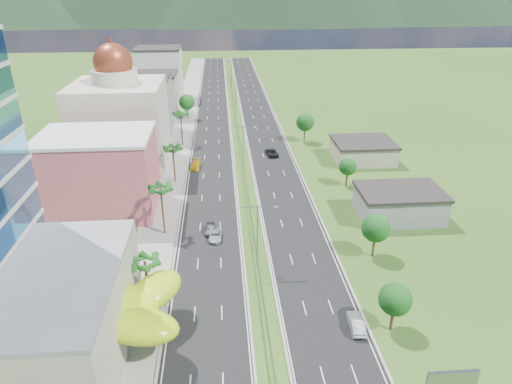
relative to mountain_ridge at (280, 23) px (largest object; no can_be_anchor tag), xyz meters
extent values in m
plane|color=#2D5119|center=(-60.00, -450.00, 0.00)|extent=(500.00, 500.00, 0.00)
cube|color=black|center=(-67.50, -360.00, 0.02)|extent=(11.00, 260.00, 0.04)
cube|color=black|center=(-52.50, -360.00, 0.02)|extent=(11.00, 260.00, 0.04)
cube|color=gray|center=(-77.00, -360.00, 0.06)|extent=(7.00, 260.00, 0.12)
cube|color=gray|center=(-60.00, -378.00, 0.62)|extent=(0.08, 216.00, 0.28)
cube|color=gray|center=(-60.00, -276.00, 0.35)|extent=(0.10, 0.12, 0.70)
cylinder|color=gray|center=(-60.00, -440.00, 5.50)|extent=(0.20, 0.20, 11.00)
cube|color=gray|center=(-61.44, -440.00, 10.80)|extent=(2.88, 0.12, 0.12)
cube|color=gray|center=(-58.56, -440.00, 10.80)|extent=(2.88, 0.12, 0.12)
cube|color=silver|center=(-62.72, -440.00, 10.70)|extent=(0.60, 0.25, 0.18)
cube|color=silver|center=(-57.28, -440.00, 10.70)|extent=(0.60, 0.25, 0.18)
cylinder|color=gray|center=(-60.00, -400.00, 5.50)|extent=(0.20, 0.20, 11.00)
cube|color=gray|center=(-61.44, -400.00, 10.80)|extent=(2.88, 0.12, 0.12)
cube|color=gray|center=(-58.56, -400.00, 10.80)|extent=(2.88, 0.12, 0.12)
cube|color=silver|center=(-62.72, -400.00, 10.70)|extent=(0.60, 0.25, 0.18)
cube|color=silver|center=(-57.28, -400.00, 10.70)|extent=(0.60, 0.25, 0.18)
cylinder|color=gray|center=(-60.00, -355.00, 5.50)|extent=(0.20, 0.20, 11.00)
cube|color=gray|center=(-61.44, -355.00, 10.80)|extent=(2.88, 0.12, 0.12)
cube|color=gray|center=(-58.56, -355.00, 10.80)|extent=(2.88, 0.12, 0.12)
cube|color=silver|center=(-62.72, -355.00, 10.70)|extent=(0.60, 0.25, 0.18)
cube|color=silver|center=(-57.28, -355.00, 10.70)|extent=(0.60, 0.25, 0.18)
cylinder|color=gray|center=(-60.00, -310.00, 5.50)|extent=(0.20, 0.20, 11.00)
cube|color=gray|center=(-61.44, -310.00, 10.80)|extent=(2.88, 0.12, 0.12)
cube|color=gray|center=(-58.56, -310.00, 10.80)|extent=(2.88, 0.12, 0.12)
cube|color=silver|center=(-62.72, -310.00, 10.70)|extent=(0.60, 0.25, 0.18)
cube|color=silver|center=(-57.28, -310.00, 10.70)|extent=(0.60, 0.25, 0.18)
cylinder|color=gray|center=(-84.00, -452.00, 2.00)|extent=(0.50, 0.50, 4.00)
cylinder|color=gray|center=(-77.00, -457.00, 2.00)|extent=(0.50, 0.50, 4.00)
cylinder|color=gray|center=(-81.00, -460.00, 2.00)|extent=(0.50, 0.50, 4.00)
cylinder|color=gray|center=(-75.00, -452.00, 2.00)|extent=(0.50, 0.50, 4.00)
cube|color=#C75167|center=(-88.00, -418.00, 7.50)|extent=(20.00, 15.00, 15.00)
cube|color=beige|center=(-88.00, -395.00, 10.00)|extent=(20.00, 20.00, 20.00)
cylinder|color=beige|center=(-88.00, -395.00, 21.50)|extent=(10.00, 10.00, 3.00)
sphere|color=maroon|center=(-88.00, -395.00, 24.50)|extent=(8.40, 8.40, 8.40)
cube|color=slate|center=(-87.00, -370.00, 8.00)|extent=(16.00, 15.00, 16.00)
cube|color=gray|center=(-87.00, -348.00, 6.50)|extent=(16.00, 15.00, 13.00)
cube|color=silver|center=(-87.00, -325.00, 9.00)|extent=(16.00, 15.00, 18.00)
cube|color=#D85919|center=(-43.00, -468.00, 4.60)|extent=(5.20, 0.35, 3.20)
cube|color=slate|center=(-32.00, -425.00, 2.50)|extent=(15.00, 10.00, 5.00)
cube|color=gray|center=(-30.00, -395.00, 2.20)|extent=(14.00, 12.00, 4.40)
cylinder|color=#47301C|center=(-75.50, -448.00, 3.75)|extent=(0.36, 0.36, 7.50)
cylinder|color=#47301C|center=(-75.50, -428.00, 4.50)|extent=(0.36, 0.36, 9.00)
cylinder|color=#47301C|center=(-75.50, -405.00, 4.00)|extent=(0.36, 0.36, 8.00)
cylinder|color=#47301C|center=(-75.50, -380.00, 4.40)|extent=(0.36, 0.36, 8.80)
cylinder|color=#47301C|center=(-75.50, -355.00, 2.45)|extent=(0.40, 0.40, 4.90)
sphere|color=#1B561A|center=(-75.50, -355.00, 5.60)|extent=(4.90, 4.90, 4.90)
cylinder|color=#47301C|center=(-44.00, -455.00, 2.10)|extent=(0.40, 0.40, 4.20)
sphere|color=#1B561A|center=(-44.00, -455.00, 4.80)|extent=(4.20, 4.20, 4.20)
cylinder|color=#47301C|center=(-41.00, -438.00, 2.27)|extent=(0.40, 0.40, 4.55)
sphere|color=#1B561A|center=(-41.00, -438.00, 5.20)|extent=(4.55, 4.55, 4.55)
cylinder|color=#47301C|center=(-38.00, -410.00, 1.92)|extent=(0.40, 0.40, 3.85)
sphere|color=#1B561A|center=(-38.00, -410.00, 4.40)|extent=(3.85, 3.85, 3.85)
cylinder|color=#47301C|center=(-42.00, -380.00, 2.45)|extent=(0.40, 0.40, 4.90)
sphere|color=#1B561A|center=(-42.00, -380.00, 5.60)|extent=(4.90, 4.90, 4.90)
imported|color=black|center=(-67.50, -428.18, 0.71)|extent=(1.69, 4.18, 1.35)
imported|color=#ABAEB3|center=(-66.53, -430.55, 0.68)|extent=(2.42, 4.73, 1.28)
imported|color=gold|center=(-71.28, -397.07, 0.82)|extent=(2.73, 5.59, 1.57)
imported|color=#A9ACB1|center=(-48.41, -454.43, 0.84)|extent=(2.00, 4.94, 1.60)
imported|color=black|center=(-52.19, -389.90, 0.82)|extent=(3.28, 5.92, 1.57)
imported|color=black|center=(-72.30, -443.82, 0.67)|extent=(0.71, 2.00, 1.26)
camera|label=1|loc=(-64.93, -499.24, 40.97)|focal=32.00mm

